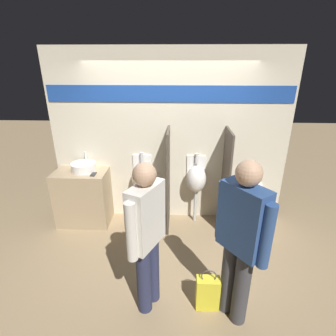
{
  "coord_description": "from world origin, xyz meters",
  "views": [
    {
      "loc": [
        0.15,
        -3.34,
        2.51
      ],
      "look_at": [
        0.0,
        0.17,
        1.05
      ],
      "focal_mm": 28.0,
      "sensor_mm": 36.0,
      "label": 1
    }
  ],
  "objects_px": {
    "urinal_far": "(196,179)",
    "sink_basin": "(84,167)",
    "urinal_near_counter": "(142,178)",
    "person_in_vest": "(147,234)",
    "cell_phone": "(93,174)",
    "person_with_lanyard": "(240,239)",
    "shopping_bag": "(208,293)",
    "toilet": "(251,212)"
  },
  "relations": [
    {
      "from": "cell_phone",
      "to": "person_with_lanyard",
      "type": "height_order",
      "value": "person_with_lanyard"
    },
    {
      "from": "urinal_near_counter",
      "to": "cell_phone",
      "type": "bearing_deg",
      "value": -163.28
    },
    {
      "from": "cell_phone",
      "to": "urinal_far",
      "type": "bearing_deg",
      "value": 7.63
    },
    {
      "from": "person_in_vest",
      "to": "person_with_lanyard",
      "type": "distance_m",
      "value": 0.89
    },
    {
      "from": "toilet",
      "to": "person_with_lanyard",
      "type": "bearing_deg",
      "value": -109.74
    },
    {
      "from": "cell_phone",
      "to": "person_with_lanyard",
      "type": "xyz_separation_m",
      "value": [
        1.87,
        -1.54,
        0.06
      ]
    },
    {
      "from": "sink_basin",
      "to": "shopping_bag",
      "type": "xyz_separation_m",
      "value": [
        1.81,
        -1.62,
        -0.77
      ]
    },
    {
      "from": "sink_basin",
      "to": "shopping_bag",
      "type": "distance_m",
      "value": 2.55
    },
    {
      "from": "person_with_lanyard",
      "to": "sink_basin",
      "type": "bearing_deg",
      "value": 13.16
    },
    {
      "from": "urinal_near_counter",
      "to": "person_in_vest",
      "type": "xyz_separation_m",
      "value": [
        0.28,
        -1.66,
        0.16
      ]
    },
    {
      "from": "urinal_near_counter",
      "to": "urinal_far",
      "type": "distance_m",
      "value": 0.87
    },
    {
      "from": "person_in_vest",
      "to": "person_with_lanyard",
      "type": "bearing_deg",
      "value": -69.84
    },
    {
      "from": "cell_phone",
      "to": "urinal_near_counter",
      "type": "height_order",
      "value": "urinal_near_counter"
    },
    {
      "from": "toilet",
      "to": "person_in_vest",
      "type": "distance_m",
      "value": 2.17
    },
    {
      "from": "cell_phone",
      "to": "urinal_near_counter",
      "type": "distance_m",
      "value": 0.74
    },
    {
      "from": "urinal_far",
      "to": "person_in_vest",
      "type": "distance_m",
      "value": 1.76
    },
    {
      "from": "urinal_near_counter",
      "to": "urinal_far",
      "type": "bearing_deg",
      "value": 0.0
    },
    {
      "from": "sink_basin",
      "to": "cell_phone",
      "type": "distance_m",
      "value": 0.25
    },
    {
      "from": "cell_phone",
      "to": "person_with_lanyard",
      "type": "bearing_deg",
      "value": -39.54
    },
    {
      "from": "shopping_bag",
      "to": "person_with_lanyard",
      "type": "bearing_deg",
      "value": -16.27
    },
    {
      "from": "sink_basin",
      "to": "toilet",
      "type": "height_order",
      "value": "sink_basin"
    },
    {
      "from": "urinal_far",
      "to": "sink_basin",
      "type": "bearing_deg",
      "value": -178.11
    },
    {
      "from": "cell_phone",
      "to": "person_in_vest",
      "type": "distance_m",
      "value": 1.75
    },
    {
      "from": "toilet",
      "to": "person_with_lanyard",
      "type": "xyz_separation_m",
      "value": [
        -0.57,
        -1.58,
        0.68
      ]
    },
    {
      "from": "sink_basin",
      "to": "urinal_far",
      "type": "relative_size",
      "value": 0.32
    },
    {
      "from": "urinal_far",
      "to": "shopping_bag",
      "type": "distance_m",
      "value": 1.77
    },
    {
      "from": "cell_phone",
      "to": "sink_basin",
      "type": "bearing_deg",
      "value": 142.36
    },
    {
      "from": "cell_phone",
      "to": "toilet",
      "type": "distance_m",
      "value": 2.51
    },
    {
      "from": "toilet",
      "to": "person_with_lanyard",
      "type": "distance_m",
      "value": 1.81
    },
    {
      "from": "urinal_near_counter",
      "to": "toilet",
      "type": "bearing_deg",
      "value": -5.72
    },
    {
      "from": "person_with_lanyard",
      "to": "cell_phone",
      "type": "bearing_deg",
      "value": 12.99
    },
    {
      "from": "urinal_near_counter",
      "to": "toilet",
      "type": "relative_size",
      "value": 1.4
    },
    {
      "from": "urinal_near_counter",
      "to": "person_in_vest",
      "type": "bearing_deg",
      "value": -80.39
    },
    {
      "from": "cell_phone",
      "to": "shopping_bag",
      "type": "relative_size",
      "value": 0.28
    },
    {
      "from": "toilet",
      "to": "person_in_vest",
      "type": "height_order",
      "value": "person_in_vest"
    },
    {
      "from": "cell_phone",
      "to": "shopping_bag",
      "type": "height_order",
      "value": "cell_phone"
    },
    {
      "from": "cell_phone",
      "to": "person_in_vest",
      "type": "bearing_deg",
      "value": -55.91
    },
    {
      "from": "urinal_near_counter",
      "to": "person_with_lanyard",
      "type": "xyz_separation_m",
      "value": [
        1.17,
        -1.75,
        0.2
      ]
    },
    {
      "from": "person_with_lanyard",
      "to": "shopping_bag",
      "type": "height_order",
      "value": "person_with_lanyard"
    },
    {
      "from": "cell_phone",
      "to": "toilet",
      "type": "xyz_separation_m",
      "value": [
        2.43,
        0.04,
        -0.62
      ]
    },
    {
      "from": "person_with_lanyard",
      "to": "shopping_bag",
      "type": "xyz_separation_m",
      "value": [
        -0.25,
        0.07,
        -0.76
      ]
    },
    {
      "from": "cell_phone",
      "to": "person_in_vest",
      "type": "xyz_separation_m",
      "value": [
        0.98,
        -1.45,
        0.02
      ]
    }
  ]
}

